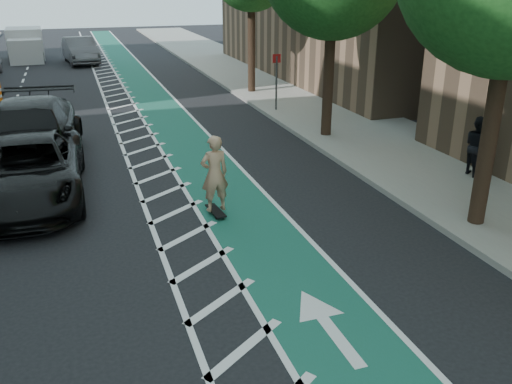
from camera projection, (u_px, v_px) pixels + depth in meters
name	position (u px, v px, depth m)	size (l,w,h in m)	color
ground	(127.00, 277.00, 10.46)	(120.00, 120.00, 0.00)	black
bike_lane	(179.00, 134.00, 20.17)	(2.00, 90.00, 0.01)	#18543C
buffer_strip	(139.00, 137.00, 19.72)	(1.40, 90.00, 0.01)	silver
sidewalk_right	(337.00, 118.00, 22.08)	(5.00, 90.00, 0.15)	gray
curb_right	(281.00, 123.00, 21.34)	(0.12, 90.00, 0.16)	gray
sign_post	(276.00, 81.00, 22.81)	(0.35, 0.08, 2.47)	#4C4C4C
skateboard	(216.00, 211.00, 13.21)	(0.33, 0.90, 0.12)	black
skateboarder	(214.00, 174.00, 12.86)	(0.69, 0.45, 1.88)	tan
suv_near	(28.00, 170.00, 13.87)	(2.70, 5.86, 1.63)	black
suv_far	(28.00, 137.00, 16.11)	(2.77, 6.80, 1.97)	black
car_grey	(80.00, 50.00, 36.75)	(1.81, 5.20, 1.71)	#545559
pedestrian	(478.00, 146.00, 15.23)	(0.82, 0.64, 1.69)	black
box_truck	(26.00, 46.00, 38.19)	(2.52, 5.24, 2.14)	silver
barrel_a	(2.00, 170.00, 15.02)	(0.68, 0.68, 0.93)	orange
barrel_b	(40.00, 138.00, 18.15)	(0.64, 0.64, 0.87)	#E24B0B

